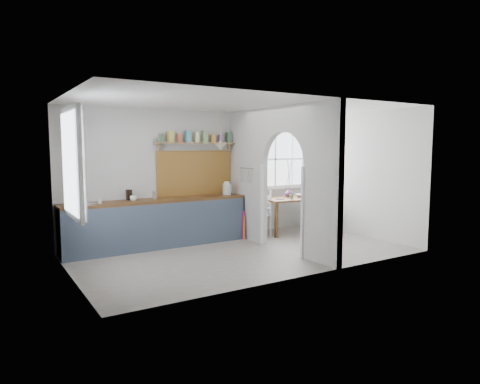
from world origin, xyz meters
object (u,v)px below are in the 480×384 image
chair_left (257,213)px  vase (289,193)px  kettle (227,188)px  dining_table (291,215)px  chair_right (320,208)px

chair_left → vase: chair_left is taller
chair_left → kettle: (-0.63, 0.18, 0.55)m
dining_table → kettle: kettle is taller
dining_table → chair_right: chair_right is taller
dining_table → vase: vase is taller
dining_table → chair_left: (-0.84, 0.07, 0.10)m
chair_right → dining_table: bearing=91.9°
dining_table → kettle: size_ratio=4.49×
chair_left → kettle: kettle is taller
dining_table → chair_left: 0.85m
chair_right → kettle: size_ratio=3.33×
kettle → vase: 1.55m
chair_right → kettle: 2.48m
dining_table → kettle: (-1.47, 0.26, 0.65)m
vase → dining_table: bearing=-112.4°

